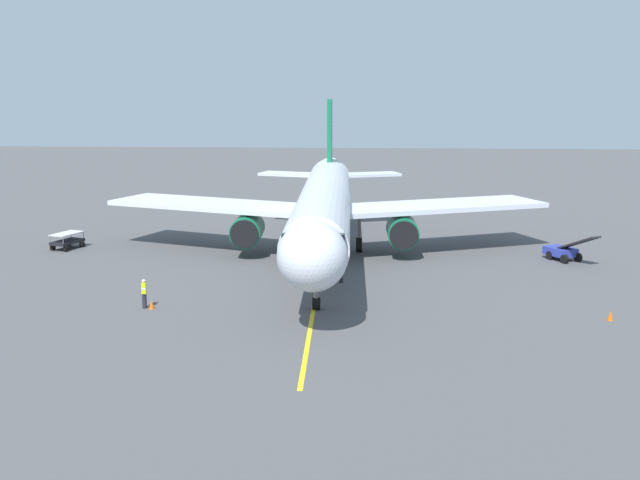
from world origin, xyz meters
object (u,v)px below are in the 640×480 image
ground_crew_loader (344,232)px  belt_loader_portside (563,251)px  airplane (324,205)px  ground_crew_marshaller (144,293)px  safety_cone_nose_right (610,316)px  safety_cone_nose_left (152,304)px  ground_crew_wing_walker (341,269)px  baggage_cart_starboard_side (67,241)px

ground_crew_loader → belt_loader_portside: 17.33m
ground_crew_loader → airplane: bearing=79.1°
airplane → ground_crew_marshaller: size_ratio=23.56×
safety_cone_nose_right → safety_cone_nose_left: bearing=-1.4°
ground_crew_wing_walker → safety_cone_nose_right: size_ratio=3.11×
safety_cone_nose_left → safety_cone_nose_right: bearing=178.6°
safety_cone_nose_left → ground_crew_wing_walker: bearing=-146.6°
ground_crew_wing_walker → ground_crew_loader: size_ratio=1.00×
airplane → safety_cone_nose_left: size_ratio=73.24×
baggage_cart_starboard_side → ground_crew_loader: bearing=-169.8°
ground_crew_loader → baggage_cart_starboard_side: 22.01m
ground_crew_loader → safety_cone_nose_left: bearing=63.5°
ground_crew_loader → baggage_cart_starboard_side: ground_crew_loader is taller
ground_crew_wing_walker → ground_crew_loader: 13.60m
ground_crew_marshaller → belt_loader_portside: (-27.08, -14.76, -0.17)m
airplane → ground_crew_wing_walker: bearing=101.9°
ground_crew_wing_walker → baggage_cart_starboard_side: (21.99, -9.70, -0.23)m
ground_crew_marshaller → safety_cone_nose_right: bearing=178.3°
baggage_cart_starboard_side → safety_cone_nose_left: (-11.38, 16.68, -0.38)m
ground_crew_marshaller → safety_cone_nose_left: bearing=165.9°
ground_crew_wing_walker → safety_cone_nose_left: (10.60, 6.98, -0.61)m
ground_crew_wing_walker → safety_cone_nose_left: ground_crew_wing_walker is taller
ground_crew_marshaller → baggage_cart_starboard_side: (10.94, -16.57, -0.23)m
ground_crew_marshaller → baggage_cart_starboard_side: bearing=-56.6°
ground_crew_marshaller → belt_loader_portside: size_ratio=0.37×
ground_crew_wing_walker → ground_crew_loader: same height
belt_loader_portside → safety_cone_nose_left: 30.51m
airplane → ground_crew_wing_walker: (-1.54, 7.28, -3.12)m
ground_crew_loader → safety_cone_nose_right: ground_crew_loader is taller
airplane → belt_loader_portside: 17.89m
baggage_cart_starboard_side → ground_crew_wing_walker: bearing=156.2°
airplane → safety_cone_nose_right: size_ratio=73.24×
safety_cone_nose_right → ground_crew_marshaller: bearing=-1.7°
belt_loader_portside → ground_crew_wing_walker: bearing=26.2°
ground_crew_marshaller → baggage_cart_starboard_side: size_ratio=0.59×
belt_loader_portside → baggage_cart_starboard_side: bearing=-2.7°
ground_crew_marshaller → ground_crew_wing_walker: bearing=-148.1°
ground_crew_wing_walker → baggage_cart_starboard_side: ground_crew_wing_walker is taller
ground_crew_wing_walker → belt_loader_portside: 17.87m
ground_crew_marshaller → safety_cone_nose_left: (-0.44, 0.11, -0.61)m
ground_crew_loader → belt_loader_portside: (-16.36, 5.71, -0.17)m
safety_cone_nose_left → safety_cone_nose_right: size_ratio=1.00×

